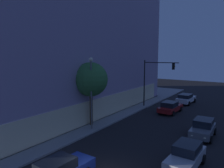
{
  "coord_description": "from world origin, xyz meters",
  "views": [
    {
      "loc": [
        -10.01,
        -7.78,
        7.9
      ],
      "look_at": [
        7.92,
        3.98,
        5.07
      ],
      "focal_mm": 35.62,
      "sensor_mm": 36.0,
      "label": 1
    }
  ],
  "objects_px": {
    "car_silver": "(186,156)",
    "car_grey": "(203,128)",
    "sidewalk_tree": "(91,80)",
    "street_lamp_sidewalk": "(91,84)",
    "car_red": "(170,107)",
    "traffic_light_far_corner": "(154,75)",
    "car_white": "(186,98)",
    "modern_building": "(37,39)"
  },
  "relations": [
    {
      "from": "car_silver",
      "to": "car_grey",
      "type": "relative_size",
      "value": 1.07
    },
    {
      "from": "car_grey",
      "to": "sidewalk_tree",
      "type": "bearing_deg",
      "value": 106.69
    },
    {
      "from": "street_lamp_sidewalk",
      "to": "car_red",
      "type": "bearing_deg",
      "value": -21.6
    },
    {
      "from": "traffic_light_far_corner",
      "to": "car_white",
      "type": "height_order",
      "value": "traffic_light_far_corner"
    },
    {
      "from": "traffic_light_far_corner",
      "to": "car_grey",
      "type": "bearing_deg",
      "value": -134.56
    },
    {
      "from": "street_lamp_sidewalk",
      "to": "car_red",
      "type": "xyz_separation_m",
      "value": [
        11.5,
        -4.55,
        -4.1
      ]
    },
    {
      "from": "traffic_light_far_corner",
      "to": "car_white",
      "type": "distance_m",
      "value": 7.69
    },
    {
      "from": "car_silver",
      "to": "car_grey",
      "type": "bearing_deg",
      "value": 2.01
    },
    {
      "from": "car_silver",
      "to": "car_red",
      "type": "xyz_separation_m",
      "value": [
        14.02,
        5.88,
        -0.08
      ]
    },
    {
      "from": "traffic_light_far_corner",
      "to": "car_red",
      "type": "distance_m",
      "value": 5.28
    },
    {
      "from": "car_grey",
      "to": "traffic_light_far_corner",
      "type": "bearing_deg",
      "value": 45.44
    },
    {
      "from": "car_grey",
      "to": "car_white",
      "type": "distance_m",
      "value": 15.22
    },
    {
      "from": "modern_building",
      "to": "car_red",
      "type": "relative_size",
      "value": 7.29
    },
    {
      "from": "street_lamp_sidewalk",
      "to": "car_white",
      "type": "relative_size",
      "value": 1.54
    },
    {
      "from": "car_grey",
      "to": "car_red",
      "type": "xyz_separation_m",
      "value": [
        7.08,
        5.63,
        -0.08
      ]
    },
    {
      "from": "traffic_light_far_corner",
      "to": "car_grey",
      "type": "xyz_separation_m",
      "value": [
        -8.54,
        -8.67,
        -3.99
      ]
    },
    {
      "from": "modern_building",
      "to": "traffic_light_far_corner",
      "type": "distance_m",
      "value": 18.33
    },
    {
      "from": "modern_building",
      "to": "car_silver",
      "type": "xyz_separation_m",
      "value": [
        -7.02,
        -24.26,
        -9.39
      ]
    },
    {
      "from": "traffic_light_far_corner",
      "to": "car_red",
      "type": "bearing_deg",
      "value": -115.65
    },
    {
      "from": "car_red",
      "to": "car_white",
      "type": "xyz_separation_m",
      "value": [
        7.14,
        -0.21,
        0.03
      ]
    },
    {
      "from": "modern_building",
      "to": "sidewalk_tree",
      "type": "relative_size",
      "value": 5.04
    },
    {
      "from": "car_red",
      "to": "car_silver",
      "type": "bearing_deg",
      "value": -157.25
    },
    {
      "from": "sidewalk_tree",
      "to": "car_silver",
      "type": "relative_size",
      "value": 1.56
    },
    {
      "from": "car_white",
      "to": "car_red",
      "type": "bearing_deg",
      "value": 178.3
    },
    {
      "from": "traffic_light_far_corner",
      "to": "sidewalk_tree",
      "type": "height_order",
      "value": "sidewalk_tree"
    },
    {
      "from": "traffic_light_far_corner",
      "to": "street_lamp_sidewalk",
      "type": "bearing_deg",
      "value": 173.33
    },
    {
      "from": "car_grey",
      "to": "car_red",
      "type": "bearing_deg",
      "value": 38.5
    },
    {
      "from": "sidewalk_tree",
      "to": "car_silver",
      "type": "distance_m",
      "value": 12.67
    },
    {
      "from": "street_lamp_sidewalk",
      "to": "sidewalk_tree",
      "type": "height_order",
      "value": "street_lamp_sidewalk"
    },
    {
      "from": "sidewalk_tree",
      "to": "car_white",
      "type": "distance_m",
      "value": 18.96
    },
    {
      "from": "car_silver",
      "to": "car_grey",
      "type": "xyz_separation_m",
      "value": [
        6.93,
        0.24,
        0.0
      ]
    },
    {
      "from": "modern_building",
      "to": "car_silver",
      "type": "bearing_deg",
      "value": -106.14
    },
    {
      "from": "traffic_light_far_corner",
      "to": "car_silver",
      "type": "xyz_separation_m",
      "value": [
        -15.47,
        -8.91,
        -3.99
      ]
    },
    {
      "from": "car_grey",
      "to": "street_lamp_sidewalk",
      "type": "bearing_deg",
      "value": 113.44
    },
    {
      "from": "car_white",
      "to": "traffic_light_far_corner",
      "type": "bearing_deg",
      "value": 150.22
    },
    {
      "from": "car_silver",
      "to": "traffic_light_far_corner",
      "type": "bearing_deg",
      "value": 29.95
    },
    {
      "from": "traffic_light_far_corner",
      "to": "car_white",
      "type": "xyz_separation_m",
      "value": [
        5.68,
        -3.25,
        -4.04
      ]
    },
    {
      "from": "car_silver",
      "to": "car_red",
      "type": "bearing_deg",
      "value": 22.75
    },
    {
      "from": "car_grey",
      "to": "modern_building",
      "type": "bearing_deg",
      "value": 89.79
    },
    {
      "from": "modern_building",
      "to": "car_grey",
      "type": "relative_size",
      "value": 8.34
    },
    {
      "from": "traffic_light_far_corner",
      "to": "car_white",
      "type": "bearing_deg",
      "value": -29.78
    },
    {
      "from": "car_silver",
      "to": "car_white",
      "type": "bearing_deg",
      "value": 14.99
    }
  ]
}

